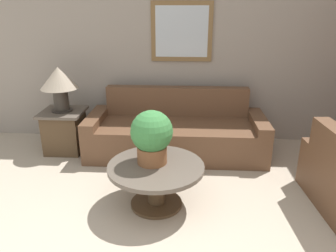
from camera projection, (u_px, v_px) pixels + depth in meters
The scene contains 6 objects.
wall_back at pixel (174, 48), 4.47m from camera, with size 6.93×0.09×2.60m.
couch_main at pixel (176, 133), 4.30m from camera, with size 2.28×0.87×0.82m.
coffee_table at pixel (156, 176), 3.13m from camera, with size 0.92×0.92×0.44m.
side_table at pixel (65, 130), 4.35m from camera, with size 0.54×0.54×0.56m.
table_lamp at pixel (59, 82), 4.12m from camera, with size 0.47×0.47×0.57m.
potted_plant_on_table at pixel (152, 136), 3.05m from camera, with size 0.40×0.40×0.52m.
Camera 1 is at (0.19, -1.15, 1.87)m, focal length 35.00 mm.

